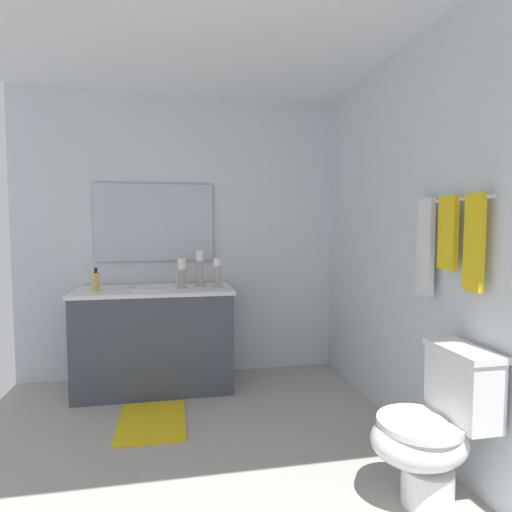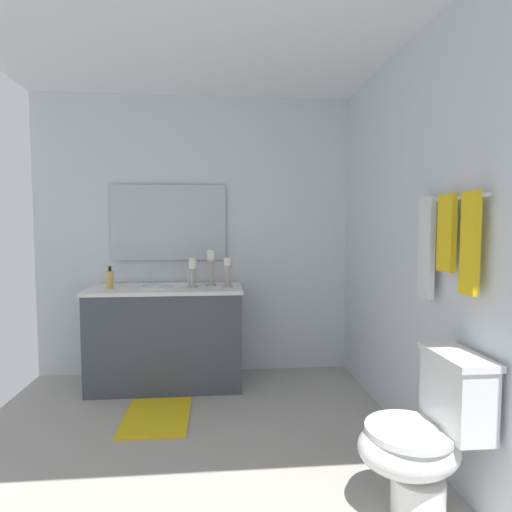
{
  "view_description": "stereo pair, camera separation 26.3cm",
  "coord_description": "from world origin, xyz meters",
  "px_view_note": "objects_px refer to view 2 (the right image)",
  "views": [
    {
      "loc": [
        2.43,
        -0.08,
        1.32
      ],
      "look_at": [
        -0.15,
        0.43,
        1.13
      ],
      "focal_mm": 29.76,
      "sensor_mm": 36.0,
      "label": 1
    },
    {
      "loc": [
        2.47,
        0.19,
        1.32
      ],
      "look_at": [
        -0.15,
        0.43,
        1.13
      ],
      "focal_mm": 29.76,
      "sensor_mm": 36.0,
      "label": 2
    }
  ],
  "objects_px": {
    "sink_basin": "(166,292)",
    "towel_center": "(447,233)",
    "vanity_cabinet": "(167,336)",
    "soap_bottle": "(110,279)",
    "candle_holder_short": "(211,267)",
    "candle_holder_mid": "(193,272)",
    "candle_holder_tall": "(228,272)",
    "toilet": "(423,438)",
    "towel_near_vanity": "(427,248)",
    "towel_near_corner": "(470,243)",
    "mirror": "(169,223)",
    "towel_bar": "(451,198)",
    "bath_mat": "(157,417)"
  },
  "relations": [
    {
      "from": "sink_basin",
      "to": "towel_center",
      "type": "relative_size",
      "value": 1.06
    },
    {
      "from": "vanity_cabinet",
      "to": "soap_bottle",
      "type": "xyz_separation_m",
      "value": [
        0.05,
        -0.43,
        0.48
      ]
    },
    {
      "from": "candle_holder_short",
      "to": "candle_holder_mid",
      "type": "bearing_deg",
      "value": -67.52
    },
    {
      "from": "candle_holder_tall",
      "to": "candle_holder_mid",
      "type": "height_order",
      "value": "candle_holder_mid"
    },
    {
      "from": "toilet",
      "to": "towel_center",
      "type": "height_order",
      "value": "towel_center"
    },
    {
      "from": "vanity_cabinet",
      "to": "towel_near_vanity",
      "type": "bearing_deg",
      "value": 49.51
    },
    {
      "from": "candle_holder_short",
      "to": "sink_basin",
      "type": "bearing_deg",
      "value": -84.12
    },
    {
      "from": "vanity_cabinet",
      "to": "towel_center",
      "type": "relative_size",
      "value": 3.29
    },
    {
      "from": "candle_holder_short",
      "to": "towel_near_vanity",
      "type": "xyz_separation_m",
      "value": [
        1.36,
        1.17,
        0.22
      ]
    },
    {
      "from": "sink_basin",
      "to": "towel_near_corner",
      "type": "distance_m",
      "value": 2.35
    },
    {
      "from": "candle_holder_tall",
      "to": "towel_center",
      "type": "bearing_deg",
      "value": 35.09
    },
    {
      "from": "candle_holder_tall",
      "to": "towel_near_corner",
      "type": "relative_size",
      "value": 0.51
    },
    {
      "from": "vanity_cabinet",
      "to": "towel_near_vanity",
      "type": "height_order",
      "value": "towel_near_vanity"
    },
    {
      "from": "vanity_cabinet",
      "to": "towel_center",
      "type": "height_order",
      "value": "towel_center"
    },
    {
      "from": "candle_holder_mid",
      "to": "candle_holder_tall",
      "type": "bearing_deg",
      "value": 87.71
    },
    {
      "from": "toilet",
      "to": "towel_near_vanity",
      "type": "bearing_deg",
      "value": 153.76
    },
    {
      "from": "towel_near_corner",
      "to": "sink_basin",
      "type": "bearing_deg",
      "value": -137.96
    },
    {
      "from": "towel_near_vanity",
      "to": "mirror",
      "type": "bearing_deg",
      "value": -135.99
    },
    {
      "from": "vanity_cabinet",
      "to": "toilet",
      "type": "distance_m",
      "value": 2.19
    },
    {
      "from": "towel_center",
      "to": "towel_bar",
      "type": "bearing_deg",
      "value": 90.0
    },
    {
      "from": "toilet",
      "to": "towel_bar",
      "type": "height_order",
      "value": "towel_bar"
    },
    {
      "from": "sink_basin",
      "to": "soap_bottle",
      "type": "distance_m",
      "value": 0.45
    },
    {
      "from": "sink_basin",
      "to": "candle_holder_tall",
      "type": "xyz_separation_m",
      "value": [
        0.04,
        0.5,
        0.16
      ]
    },
    {
      "from": "towel_near_corner",
      "to": "towel_near_vanity",
      "type": "bearing_deg",
      "value": 180.0
    },
    {
      "from": "vanity_cabinet",
      "to": "candle_holder_mid",
      "type": "xyz_separation_m",
      "value": [
        0.02,
        0.22,
        0.53
      ]
    },
    {
      "from": "toilet",
      "to": "towel_bar",
      "type": "relative_size",
      "value": 1.27
    },
    {
      "from": "towel_bar",
      "to": "bath_mat",
      "type": "distance_m",
      "value": 2.31
    },
    {
      "from": "towel_near_vanity",
      "to": "towel_near_corner",
      "type": "xyz_separation_m",
      "value": [
        0.39,
        0.0,
        0.04
      ]
    },
    {
      "from": "toilet",
      "to": "towel_near_corner",
      "type": "bearing_deg",
      "value": 96.03
    },
    {
      "from": "towel_bar",
      "to": "soap_bottle",
      "type": "bearing_deg",
      "value": -126.29
    },
    {
      "from": "towel_bar",
      "to": "towel_center",
      "type": "bearing_deg",
      "value": -90.0
    },
    {
      "from": "sink_basin",
      "to": "candle_holder_short",
      "type": "bearing_deg",
      "value": 95.88
    },
    {
      "from": "candle_holder_mid",
      "to": "toilet",
      "type": "relative_size",
      "value": 0.32
    },
    {
      "from": "soap_bottle",
      "to": "candle_holder_mid",
      "type": "bearing_deg",
      "value": 92.19
    },
    {
      "from": "sink_basin",
      "to": "towel_near_corner",
      "type": "height_order",
      "value": "towel_near_corner"
    },
    {
      "from": "toilet",
      "to": "towel_near_corner",
      "type": "xyz_separation_m",
      "value": [
        -0.02,
        0.2,
        0.87
      ]
    },
    {
      "from": "sink_basin",
      "to": "toilet",
      "type": "distance_m",
      "value": 2.23
    },
    {
      "from": "candle_holder_short",
      "to": "towel_near_corner",
      "type": "xyz_separation_m",
      "value": [
        1.75,
        1.17,
        0.26
      ]
    },
    {
      "from": "candle_holder_short",
      "to": "bath_mat",
      "type": "relative_size",
      "value": 0.5
    },
    {
      "from": "candle_holder_short",
      "to": "soap_bottle",
      "type": "relative_size",
      "value": 1.68
    },
    {
      "from": "towel_center",
      "to": "bath_mat",
      "type": "xyz_separation_m",
      "value": [
        -0.89,
        -1.54,
        -1.27
      ]
    },
    {
      "from": "candle_holder_tall",
      "to": "candle_holder_short",
      "type": "height_order",
      "value": "candle_holder_short"
    },
    {
      "from": "sink_basin",
      "to": "towel_near_vanity",
      "type": "relative_size",
      "value": 0.74
    },
    {
      "from": "candle_holder_mid",
      "to": "sink_basin",
      "type": "bearing_deg",
      "value": -96.2
    },
    {
      "from": "vanity_cabinet",
      "to": "towel_near_corner",
      "type": "bearing_deg",
      "value": 42.06
    },
    {
      "from": "vanity_cabinet",
      "to": "mirror",
      "type": "height_order",
      "value": "mirror"
    },
    {
      "from": "candle_holder_short",
      "to": "towel_near_vanity",
      "type": "relative_size",
      "value": 0.56
    },
    {
      "from": "soap_bottle",
      "to": "towel_bar",
      "type": "xyz_separation_m",
      "value": [
        1.47,
        2.0,
        0.56
      ]
    },
    {
      "from": "candle_holder_short",
      "to": "towel_bar",
      "type": "relative_size",
      "value": 0.51
    },
    {
      "from": "sink_basin",
      "to": "soap_bottle",
      "type": "bearing_deg",
      "value": -83.6
    }
  ]
}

